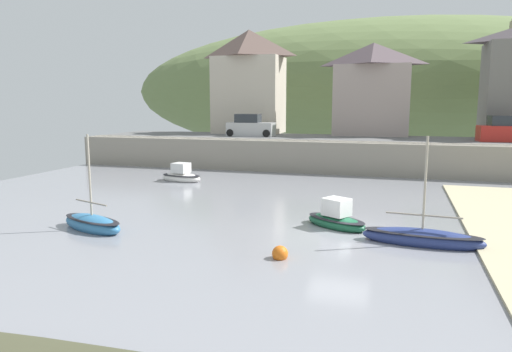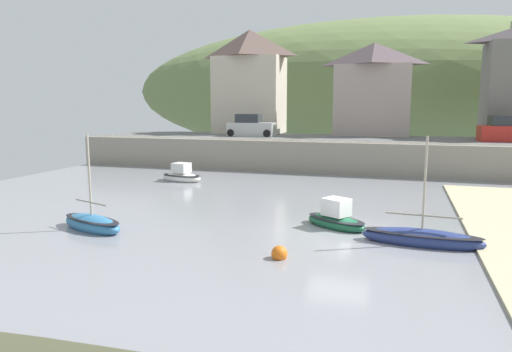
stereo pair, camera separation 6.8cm
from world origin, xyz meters
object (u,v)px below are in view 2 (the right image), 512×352
sailboat_white_hull (422,238)px  mooring_buoy (279,254)px  dinghy_open_wooden (336,219)px  parked_car_near_slipway (251,127)px  waterfront_building_left (250,81)px  waterfront_building_centre (373,89)px  sailboat_tall_mast (92,223)px  parked_car_by_wall (507,131)px  sailboat_nearest_shore (182,176)px

sailboat_white_hull → mooring_buoy: size_ratio=8.03×
dinghy_open_wooden → parked_car_near_slipway: parked_car_near_slipway is taller
waterfront_building_left → waterfront_building_centre: bearing=0.0°
waterfront_building_left → waterfront_building_centre: (11.66, 0.00, -0.84)m
waterfront_building_left → sailboat_white_hull: 30.80m
sailboat_white_hull → sailboat_tall_mast: 13.36m
waterfront_building_left → parked_car_by_wall: bearing=-11.6°
sailboat_tall_mast → parked_car_near_slipway: size_ratio=1.02×
sailboat_tall_mast → waterfront_building_centre: bearing=90.3°
sailboat_white_hull → sailboat_tall_mast: (-13.24, -1.81, 0.01)m
sailboat_nearest_shore → parked_car_near_slipway: size_ratio=0.77×
sailboat_tall_mast → mooring_buoy: size_ratio=7.49×
waterfront_building_left → parked_car_near_slipway: bearing=-71.0°
waterfront_building_left → waterfront_building_centre: size_ratio=1.20×
dinghy_open_wooden → parked_car_by_wall: bearing=93.4°
parked_car_near_slipway → mooring_buoy: size_ratio=7.35×
dinghy_open_wooden → mooring_buoy: (-1.31, -4.76, -0.17)m
waterfront_building_centre → parked_car_near_slipway: (-10.10, -4.50, -3.38)m
sailboat_tall_mast → sailboat_nearest_shore: bearing=118.6°
parked_car_near_slipway → mooring_buoy: parked_car_near_slipway is taller
sailboat_nearest_shore → parked_car_near_slipway: parked_car_near_slipway is taller
sailboat_nearest_shore → parked_car_near_slipway: 11.13m
waterfront_building_centre → sailboat_white_hull: bearing=-82.4°
parked_car_near_slipway → mooring_buoy: 26.21m
waterfront_building_centre → dinghy_open_wooden: size_ratio=2.60×
waterfront_building_left → sailboat_tall_mast: (1.89, -27.67, -7.15)m
sailboat_tall_mast → parked_car_by_wall: parked_car_by_wall is taller
waterfront_building_centre → sailboat_nearest_shore: 20.13m
waterfront_building_left → sailboat_nearest_shore: waterfront_building_left is taller
sailboat_nearest_shore → parked_car_near_slipway: bearing=90.7°
sailboat_nearest_shore → mooring_buoy: sailboat_nearest_shore is taller
dinghy_open_wooden → sailboat_tall_mast: sailboat_tall_mast is taller
parked_car_near_slipway → parked_car_by_wall: (20.36, 0.00, 0.00)m
waterfront_building_centre → sailboat_white_hull: waterfront_building_centre is taller
sailboat_white_hull → dinghy_open_wooden: 3.80m
sailboat_white_hull → waterfront_building_centre: bearing=102.2°
sailboat_tall_mast → parked_car_by_wall: size_ratio=0.99×
waterfront_building_left → sailboat_white_hull: bearing=-59.7°
waterfront_building_centre → dinghy_open_wooden: (0.03, -24.23, -6.24)m
sailboat_nearest_shore → waterfront_building_centre: bearing=61.6°
sailboat_tall_mast → parked_car_by_wall: 30.77m
waterfront_building_centre → mooring_buoy: (-1.28, -28.99, -6.41)m
sailboat_white_hull → parked_car_near_slipway: bearing=126.9°
waterfront_building_left → sailboat_white_hull: (15.12, -25.86, -7.16)m
sailboat_white_hull → sailboat_tall_mast: size_ratio=1.07×
dinghy_open_wooden → parked_car_by_wall: 22.41m
sailboat_white_hull → mooring_buoy: bearing=-142.1°
waterfront_building_centre → mooring_buoy: size_ratio=14.59×
waterfront_building_left → parked_car_near_slipway: size_ratio=2.38×
dinghy_open_wooden → mooring_buoy: dinghy_open_wooden is taller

